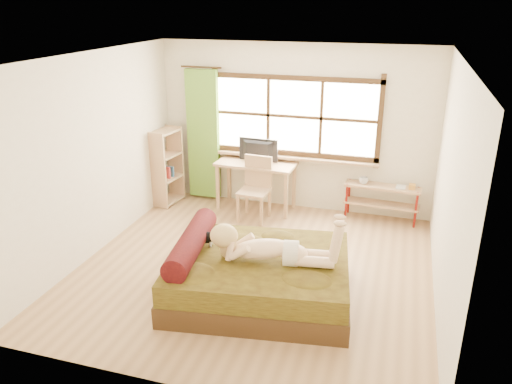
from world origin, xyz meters
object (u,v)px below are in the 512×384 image
(woman, at_px, (271,236))
(desk, at_px, (256,169))
(bed, at_px, (255,274))
(bookshelf, at_px, (167,167))
(chair, at_px, (256,185))
(pipe_shelf, at_px, (383,195))
(kitten, at_px, (205,236))

(woman, height_order, desk, woman)
(bed, height_order, bookshelf, bookshelf)
(woman, relative_size, chair, 1.44)
(desk, height_order, pipe_shelf, desk)
(desk, relative_size, bookshelf, 1.02)
(bed, bearing_deg, woman, -20.17)
(bed, bearing_deg, chair, 98.28)
(desk, xyz_separation_m, pipe_shelf, (2.05, 0.12, -0.27))
(desk, xyz_separation_m, chair, (0.11, -0.36, -0.14))
(bed, xyz_separation_m, pipe_shelf, (1.30, 2.67, 0.15))
(bed, relative_size, pipe_shelf, 1.94)
(bed, relative_size, chair, 2.27)
(woman, xyz_separation_m, bookshelf, (-2.48, 2.39, -0.17))
(bed, xyz_separation_m, bookshelf, (-2.27, 2.34, 0.38))
(pipe_shelf, bearing_deg, bookshelf, -171.38)
(bed, height_order, desk, desk)
(kitten, xyz_separation_m, desk, (-0.08, 2.44, 0.06))
(desk, distance_m, pipe_shelf, 2.07)
(kitten, bearing_deg, chair, 81.21)
(bed, height_order, chair, chair)
(pipe_shelf, bearing_deg, bed, -112.49)
(pipe_shelf, distance_m, bookshelf, 3.59)
(pipe_shelf, xyz_separation_m, bookshelf, (-3.57, -0.32, 0.23))
(woman, xyz_separation_m, kitten, (-0.87, 0.15, -0.19))
(chair, xyz_separation_m, pipe_shelf, (1.95, 0.48, -0.14))
(bed, bearing_deg, kitten, 162.69)
(pipe_shelf, bearing_deg, kitten, -124.08)
(bed, distance_m, bookshelf, 3.29)
(bookshelf, bearing_deg, chair, 2.79)
(kitten, distance_m, chair, 2.08)
(bed, xyz_separation_m, kitten, (-0.67, 0.11, 0.36))
(woman, height_order, kitten, woman)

